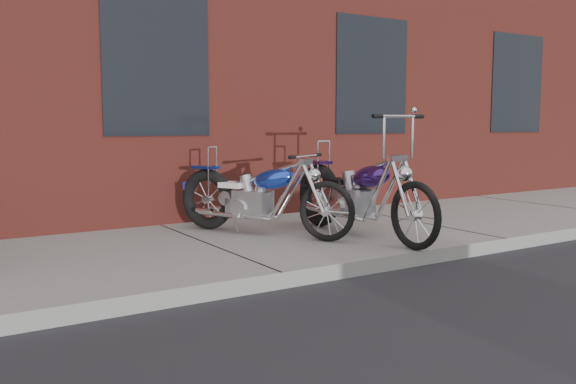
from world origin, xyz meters
TOP-DOWN VIEW (x-y plane):
  - ground at (0.00, 0.00)m, footprint 120.00×120.00m
  - sidewalk at (0.00, 1.50)m, footprint 22.00×3.00m
  - chopper_purple at (1.68, 1.03)m, footprint 0.61×2.50m
  - chopper_blue at (0.75, 1.73)m, footprint 1.21×2.12m

SIDE VIEW (x-z plane):
  - ground at x=0.00m, z-range 0.00..0.00m
  - sidewalk at x=0.00m, z-range 0.00..0.15m
  - chopper_blue at x=0.75m, z-range 0.06..1.08m
  - chopper_purple at x=1.68m, z-range -0.10..1.30m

